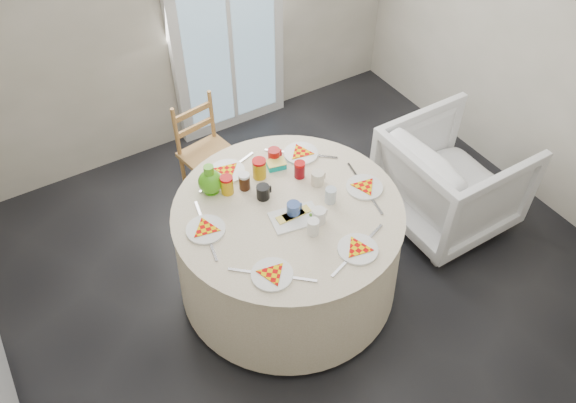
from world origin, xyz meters
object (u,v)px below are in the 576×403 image
wooden_chair (208,148)px  armchair (451,179)px  green_pitcher (209,175)px  table (288,248)px

wooden_chair → armchair: 1.79m
armchair → green_pitcher: 1.79m
armchair → green_pitcher: green_pitcher is taller
table → green_pitcher: green_pitcher is taller
wooden_chair → armchair: size_ratio=0.96×
wooden_chair → green_pitcher: size_ratio=4.27×
wooden_chair → armchair: bearing=-49.7°
table → wooden_chair: wooden_chair is taller
table → green_pitcher: (-0.32, 0.38, 0.49)m
table → armchair: (1.34, -0.08, 0.02)m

